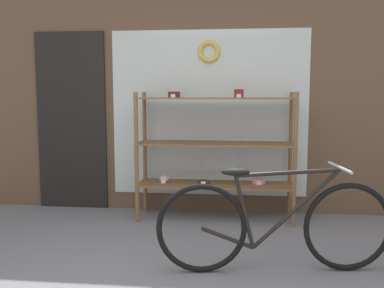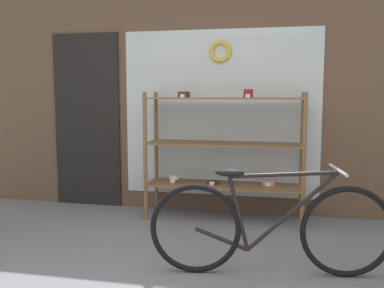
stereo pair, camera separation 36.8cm
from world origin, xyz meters
name	(u,v)px [view 2 (the right image)]	position (x,y,z in m)	size (l,w,h in m)	color
storefront_facade	(201,52)	(-0.03, 2.38, 1.86)	(5.81, 0.13, 3.81)	brown
display_case	(224,146)	(0.29, 2.02, 0.82)	(1.70, 0.45, 1.43)	brown
bicycle	(270,227)	(0.83, 0.65, 0.38)	(1.83, 0.46, 0.83)	black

